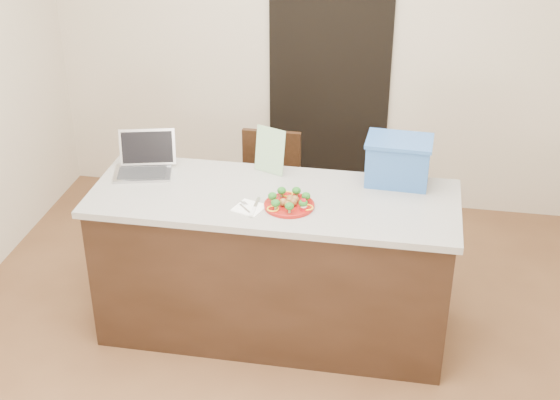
% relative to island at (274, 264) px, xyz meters
% --- Properties ---
extents(ground, '(4.00, 4.00, 0.00)m').
position_rel_island_xyz_m(ground, '(0.00, -0.25, -0.46)').
color(ground, brown).
rests_on(ground, ground).
extents(room_shell, '(4.00, 4.00, 4.00)m').
position_rel_island_xyz_m(room_shell, '(0.00, -0.25, 1.16)').
color(room_shell, white).
rests_on(room_shell, ground).
extents(doorway, '(0.90, 0.02, 2.00)m').
position_rel_island_xyz_m(doorway, '(0.10, 1.73, 0.54)').
color(doorway, black).
rests_on(doorway, ground).
extents(island, '(2.06, 0.76, 0.92)m').
position_rel_island_xyz_m(island, '(0.00, 0.00, 0.00)').
color(island, black).
rests_on(island, ground).
extents(plate, '(0.28, 0.28, 0.02)m').
position_rel_island_xyz_m(plate, '(0.11, -0.11, 0.47)').
color(plate, maroon).
rests_on(plate, island).
extents(meatballs, '(0.10, 0.11, 0.04)m').
position_rel_island_xyz_m(meatballs, '(0.11, -0.11, 0.49)').
color(meatballs, brown).
rests_on(meatballs, plate).
extents(broccoli, '(0.23, 0.23, 0.04)m').
position_rel_island_xyz_m(broccoli, '(0.11, -0.11, 0.51)').
color(broccoli, '#154F15').
rests_on(broccoli, plate).
extents(pepper_rings, '(0.25, 0.24, 0.01)m').
position_rel_island_xyz_m(pepper_rings, '(0.11, -0.11, 0.48)').
color(pepper_rings, '#F1A519').
rests_on(pepper_rings, plate).
extents(napkin, '(0.19, 0.19, 0.01)m').
position_rel_island_xyz_m(napkin, '(-0.10, -0.17, 0.46)').
color(napkin, white).
rests_on(napkin, island).
extents(fork, '(0.08, 0.13, 0.00)m').
position_rel_island_xyz_m(fork, '(-0.12, -0.16, 0.47)').
color(fork, silver).
rests_on(fork, napkin).
extents(knife, '(0.02, 0.21, 0.01)m').
position_rel_island_xyz_m(knife, '(-0.07, -0.19, 0.47)').
color(knife, white).
rests_on(knife, napkin).
extents(yogurt_bottle, '(0.04, 0.04, 0.08)m').
position_rel_island_xyz_m(yogurt_bottle, '(0.19, -0.16, 0.49)').
color(yogurt_bottle, silver).
rests_on(yogurt_bottle, island).
extents(laptop, '(0.37, 0.33, 0.23)m').
position_rel_island_xyz_m(laptop, '(-0.80, 0.18, 0.52)').
color(laptop, '#A3A3A8').
rests_on(laptop, island).
extents(leaflet, '(0.19, 0.11, 0.27)m').
position_rel_island_xyz_m(leaflet, '(-0.07, 0.29, 0.60)').
color(leaflet, silver).
rests_on(leaflet, island).
extents(blue_box, '(0.38, 0.28, 0.27)m').
position_rel_island_xyz_m(blue_box, '(0.67, 0.29, 0.59)').
color(blue_box, '#2B569B').
rests_on(blue_box, island).
extents(chair, '(0.40, 0.40, 0.90)m').
position_rel_island_xyz_m(chair, '(-0.19, 0.84, 0.05)').
color(chair, '#361D10').
rests_on(chair, ground).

